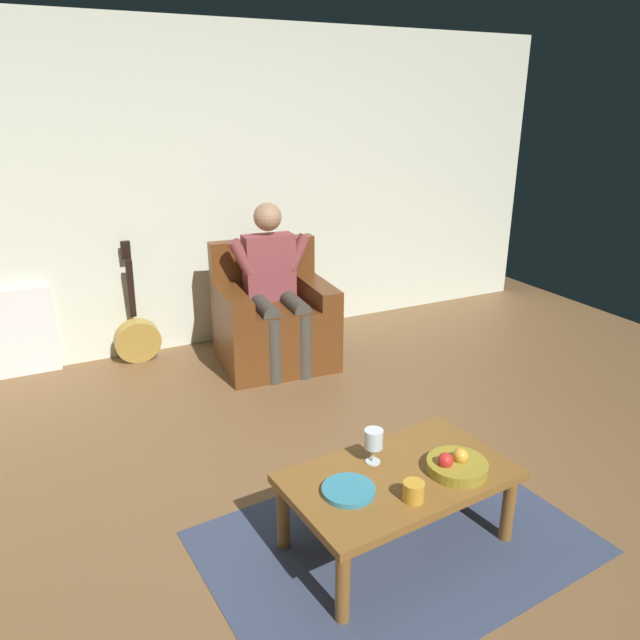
{
  "coord_description": "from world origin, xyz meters",
  "views": [
    {
      "loc": [
        1.33,
        1.91,
        1.96
      ],
      "look_at": [
        -0.21,
        -1.21,
        0.69
      ],
      "focal_mm": 33.86,
      "sensor_mm": 36.0,
      "label": 1
    }
  ],
  "objects_px": {
    "wine_glass_near": "(374,441)",
    "fruit_bowl": "(456,465)",
    "armchair": "(274,322)",
    "decorative_dish": "(348,490)",
    "guitar": "(137,336)",
    "coffee_table": "(398,482)",
    "candle_jar": "(413,491)",
    "person_seated": "(274,282)"
  },
  "relations": [
    {
      "from": "candle_jar",
      "to": "wine_glass_near",
      "type": "bearing_deg",
      "value": -88.96
    },
    {
      "from": "wine_glass_near",
      "to": "coffee_table",
      "type": "bearing_deg",
      "value": 116.73
    },
    {
      "from": "wine_glass_near",
      "to": "candle_jar",
      "type": "relative_size",
      "value": 1.86
    },
    {
      "from": "armchair",
      "to": "fruit_bowl",
      "type": "height_order",
      "value": "armchair"
    },
    {
      "from": "decorative_dish",
      "to": "candle_jar",
      "type": "xyz_separation_m",
      "value": [
        -0.22,
        0.16,
        0.03
      ]
    },
    {
      "from": "guitar",
      "to": "decorative_dish",
      "type": "bearing_deg",
      "value": 98.57
    },
    {
      "from": "wine_glass_near",
      "to": "fruit_bowl",
      "type": "distance_m",
      "value": 0.39
    },
    {
      "from": "guitar",
      "to": "wine_glass_near",
      "type": "distance_m",
      "value": 2.64
    },
    {
      "from": "wine_glass_near",
      "to": "fruit_bowl",
      "type": "relative_size",
      "value": 0.61
    },
    {
      "from": "armchair",
      "to": "fruit_bowl",
      "type": "relative_size",
      "value": 3.42
    },
    {
      "from": "decorative_dish",
      "to": "candle_jar",
      "type": "bearing_deg",
      "value": 143.1
    },
    {
      "from": "fruit_bowl",
      "to": "candle_jar",
      "type": "relative_size",
      "value": 3.03
    },
    {
      "from": "armchair",
      "to": "candle_jar",
      "type": "xyz_separation_m",
      "value": [
        0.34,
        2.39,
        0.09
      ]
    },
    {
      "from": "person_seated",
      "to": "decorative_dish",
      "type": "xyz_separation_m",
      "value": [
        0.56,
        2.19,
        -0.27
      ]
    },
    {
      "from": "guitar",
      "to": "candle_jar",
      "type": "xyz_separation_m",
      "value": [
        -0.63,
        2.87,
        0.21
      ]
    },
    {
      "from": "armchair",
      "to": "candle_jar",
      "type": "distance_m",
      "value": 2.41
    },
    {
      "from": "person_seated",
      "to": "fruit_bowl",
      "type": "height_order",
      "value": "person_seated"
    },
    {
      "from": "armchair",
      "to": "person_seated",
      "type": "relative_size",
      "value": 0.75
    },
    {
      "from": "armchair",
      "to": "person_seated",
      "type": "distance_m",
      "value": 0.34
    },
    {
      "from": "guitar",
      "to": "fruit_bowl",
      "type": "xyz_separation_m",
      "value": [
        -0.92,
        2.78,
        0.2
      ]
    },
    {
      "from": "wine_glass_near",
      "to": "candle_jar",
      "type": "bearing_deg",
      "value": 91.04
    },
    {
      "from": "guitar",
      "to": "candle_jar",
      "type": "height_order",
      "value": "guitar"
    },
    {
      "from": "coffee_table",
      "to": "candle_jar",
      "type": "height_order",
      "value": "candle_jar"
    },
    {
      "from": "armchair",
      "to": "guitar",
      "type": "height_order",
      "value": "guitar"
    },
    {
      "from": "wine_glass_near",
      "to": "decorative_dish",
      "type": "relative_size",
      "value": 0.73
    },
    {
      "from": "guitar",
      "to": "wine_glass_near",
      "type": "bearing_deg",
      "value": 103.66
    },
    {
      "from": "armchair",
      "to": "fruit_bowl",
      "type": "xyz_separation_m",
      "value": [
        0.05,
        2.3,
        0.08
      ]
    },
    {
      "from": "decorative_dish",
      "to": "candle_jar",
      "type": "height_order",
      "value": "candle_jar"
    },
    {
      "from": "coffee_table",
      "to": "candle_jar",
      "type": "relative_size",
      "value": 11.8
    },
    {
      "from": "person_seated",
      "to": "wine_glass_near",
      "type": "distance_m",
      "value": 2.07
    },
    {
      "from": "coffee_table",
      "to": "armchair",
      "type": "bearing_deg",
      "value": -97.4
    },
    {
      "from": "guitar",
      "to": "fruit_bowl",
      "type": "bearing_deg",
      "value": 108.3
    },
    {
      "from": "armchair",
      "to": "wine_glass_near",
      "type": "height_order",
      "value": "armchair"
    },
    {
      "from": "coffee_table",
      "to": "candle_jar",
      "type": "distance_m",
      "value": 0.22
    },
    {
      "from": "armchair",
      "to": "decorative_dish",
      "type": "relative_size",
      "value": 4.08
    },
    {
      "from": "decorative_dish",
      "to": "guitar",
      "type": "bearing_deg",
      "value": -81.43
    },
    {
      "from": "candle_jar",
      "to": "armchair",
      "type": "bearing_deg",
      "value": -98.12
    },
    {
      "from": "guitar",
      "to": "candle_jar",
      "type": "relative_size",
      "value": 10.62
    },
    {
      "from": "guitar",
      "to": "wine_glass_near",
      "type": "relative_size",
      "value": 5.72
    },
    {
      "from": "person_seated",
      "to": "coffee_table",
      "type": "bearing_deg",
      "value": 87.01
    },
    {
      "from": "fruit_bowl",
      "to": "candle_jar",
      "type": "height_order",
      "value": "fruit_bowl"
    },
    {
      "from": "guitar",
      "to": "decorative_dish",
      "type": "xyz_separation_m",
      "value": [
        -0.41,
        2.71,
        0.18
      ]
    }
  ]
}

